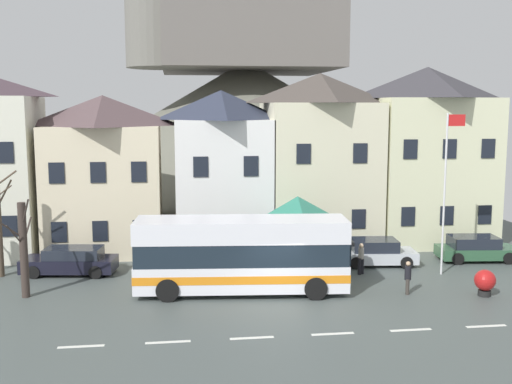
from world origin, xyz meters
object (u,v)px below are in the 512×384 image
at_px(transit_bus, 242,256).
at_px(pedestrian_00, 408,277).
at_px(harbour_buoy, 485,281).
at_px(bus_shelter, 298,211).
at_px(public_bench, 331,251).
at_px(parked_car_00, 476,249).
at_px(townhouse_01, 105,174).
at_px(townhouse_02, 221,169).
at_px(pedestrian_01, 361,259).
at_px(bare_tree_01, 23,249).
at_px(parked_car_02, 376,252).
at_px(flagpole, 446,183).
at_px(parked_car_01, 71,261).
at_px(hilltop_castle, 245,122).
at_px(townhouse_04, 425,154).
at_px(townhouse_03, 319,160).

distance_m(transit_bus, pedestrian_00, 7.46).
bearing_deg(harbour_buoy, bus_shelter, 143.99).
bearing_deg(public_bench, parked_car_00, -9.43).
xyz_separation_m(townhouse_01, townhouse_02, (6.75, 0.04, 0.15)).
xyz_separation_m(pedestrian_01, public_bench, (-0.73, 3.15, -0.32)).
relative_size(pedestrian_01, public_bench, 1.01).
bearing_deg(bare_tree_01, parked_car_02, 11.20).
distance_m(parked_car_00, parked_car_02, 5.65).
bearing_deg(harbour_buoy, parked_car_00, 66.01).
bearing_deg(townhouse_01, townhouse_02, 0.37).
bearing_deg(townhouse_01, parked_car_02, -20.63).
bearing_deg(flagpole, townhouse_01, 155.75).
xyz_separation_m(parked_car_01, pedestrian_00, (15.42, -5.38, 0.10)).
distance_m(townhouse_02, parked_car_02, 10.29).
xyz_separation_m(transit_bus, bare_tree_01, (-9.47, 0.57, 0.47)).
bearing_deg(public_bench, harbour_buoy, -55.31).
bearing_deg(pedestrian_01, hilltop_castle, 95.45).
height_order(townhouse_01, townhouse_04, townhouse_04).
bearing_deg(hilltop_castle, pedestrian_00, -83.18).
bearing_deg(hilltop_castle, harbour_buoy, -77.57).
bearing_deg(hilltop_castle, parked_car_02, -81.15).
relative_size(hilltop_castle, bus_shelter, 11.27).
xyz_separation_m(parked_car_02, bare_tree_01, (-17.07, -3.38, 1.50)).
bearing_deg(parked_car_01, pedestrian_00, 168.43).
bearing_deg(transit_bus, pedestrian_00, -4.19).
height_order(transit_bus, pedestrian_00, transit_bus).
xyz_separation_m(parked_car_02, pedestrian_00, (-0.30, -5.17, 0.11)).
xyz_separation_m(bus_shelter, harbour_buoy, (7.34, -5.33, -2.43)).
relative_size(bus_shelter, parked_car_02, 0.93).
relative_size(transit_bus, pedestrian_01, 6.12).
relative_size(townhouse_02, parked_car_02, 2.24).
relative_size(townhouse_02, townhouse_04, 0.86).
distance_m(townhouse_02, townhouse_04, 12.71).
distance_m(pedestrian_00, pedestrian_01, 3.61).
bearing_deg(parked_car_02, parked_car_00, 7.24).
distance_m(parked_car_01, parked_car_02, 15.73).
distance_m(public_bench, bare_tree_01, 15.81).
relative_size(parked_car_00, bare_tree_01, 0.97).
bearing_deg(public_bench, townhouse_02, 144.11).
distance_m(townhouse_03, hilltop_castle, 20.45).
relative_size(parked_car_01, public_bench, 3.04).
height_order(bus_shelter, bare_tree_01, bare_tree_01).
relative_size(townhouse_01, bus_shelter, 2.34).
bearing_deg(townhouse_04, pedestrian_01, -130.14).
relative_size(parked_car_02, flagpole, 0.52).
relative_size(public_bench, flagpole, 0.20).
relative_size(hilltop_castle, bare_tree_01, 9.66).
bearing_deg(harbour_buoy, parked_car_01, 161.89).
distance_m(townhouse_01, harbour_buoy, 21.17).
bearing_deg(parked_car_00, pedestrian_01, -159.41).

